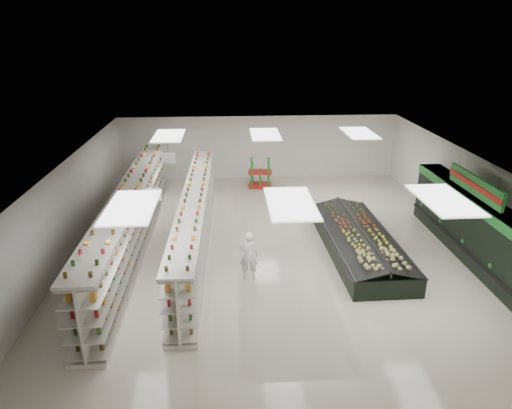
{
  "coord_description": "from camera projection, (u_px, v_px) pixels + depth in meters",
  "views": [
    {
      "loc": [
        -1.56,
        -14.72,
        7.33
      ],
      "look_at": [
        -0.58,
        0.82,
        1.26
      ],
      "focal_mm": 32.0,
      "sensor_mm": 36.0,
      "label": 1
    }
  ],
  "objects": [
    {
      "name": "wall_back",
      "position": [
        259.0,
        147.0,
        23.3
      ],
      "size": [
        14.0,
        0.02,
        3.2
      ],
      "primitive_type": "cube",
      "color": "white",
      "rests_on": "floor"
    },
    {
      "name": "wall_front",
      "position": [
        317.0,
        360.0,
        8.42
      ],
      "size": [
        14.0,
        0.02,
        3.2
      ],
      "primitive_type": "cube",
      "color": "white",
      "rests_on": "floor"
    },
    {
      "name": "hortifruti_banner",
      "position": [
        475.0,
        185.0,
        14.45
      ],
      "size": [
        0.12,
        3.2,
        0.95
      ],
      "color": "#217C2C",
      "rests_on": "ceiling"
    },
    {
      "name": "wall_right",
      "position": [
        469.0,
        199.0,
        16.27
      ],
      "size": [
        0.02,
        16.0,
        3.2
      ],
      "primitive_type": "cube",
      "color": "white",
      "rests_on": "floor"
    },
    {
      "name": "aisle_sign_far",
      "position": [
        168.0,
        158.0,
        17.08
      ],
      "size": [
        0.52,
        0.06,
        0.75
      ],
      "color": "white",
      "rests_on": "ceiling"
    },
    {
      "name": "floor",
      "position": [
        274.0,
        245.0,
        16.44
      ],
      "size": [
        16.0,
        16.0,
        0.0
      ],
      "primitive_type": "plane",
      "color": "beige",
      "rests_on": "ground"
    },
    {
      "name": "produce_wall_case",
      "position": [
        476.0,
        226.0,
        14.97
      ],
      "size": [
        0.93,
        8.0,
        2.2
      ],
      "color": "black",
      "rests_on": "floor"
    },
    {
      "name": "aisle_sign_near",
      "position": [
        153.0,
        195.0,
        13.36
      ],
      "size": [
        0.52,
        0.06,
        0.75
      ],
      "color": "white",
      "rests_on": "ceiling"
    },
    {
      "name": "gondola_left",
      "position": [
        132.0,
        221.0,
        15.93
      ],
      "size": [
        1.02,
        12.56,
        2.18
      ],
      "rotation": [
        0.0,
        0.0,
        0.01
      ],
      "color": "white",
      "rests_on": "floor"
    },
    {
      "name": "ceiling",
      "position": [
        275.0,
        159.0,
        15.28
      ],
      "size": [
        14.0,
        16.0,
        0.02
      ],
      "primitive_type": "cube",
      "color": "white",
      "rests_on": "wall_back"
    },
    {
      "name": "wall_left",
      "position": [
        69.0,
        208.0,
        15.45
      ],
      "size": [
        0.02,
        16.0,
        3.2
      ],
      "primitive_type": "cube",
      "color": "white",
      "rests_on": "floor"
    },
    {
      "name": "shopper_background",
      "position": [
        194.0,
        183.0,
        20.64
      ],
      "size": [
        0.53,
        0.77,
        1.47
      ],
      "primitive_type": "imported",
      "rotation": [
        0.0,
        0.0,
        1.44
      ],
      "color": "tan",
      "rests_on": "floor"
    },
    {
      "name": "produce_island",
      "position": [
        359.0,
        241.0,
        15.83
      ],
      "size": [
        2.36,
        6.23,
        0.92
      ],
      "rotation": [
        0.0,
        0.0,
        0.02
      ],
      "color": "black",
      "rests_on": "floor"
    },
    {
      "name": "shopper_main",
      "position": [
        249.0,
        255.0,
        13.98
      ],
      "size": [
        0.63,
        0.46,
        1.6
      ],
      "primitive_type": "imported",
      "rotation": [
        0.0,
        0.0,
        2.99
      ],
      "color": "white",
      "rests_on": "floor"
    },
    {
      "name": "gondola_center",
      "position": [
        196.0,
        222.0,
        16.09
      ],
      "size": [
        1.01,
        11.48,
        1.99
      ],
      "rotation": [
        0.0,
        0.0,
        -0.01
      ],
      "color": "white",
      "rests_on": "floor"
    },
    {
      "name": "soda_endcap",
      "position": [
        260.0,
        173.0,
        22.17
      ],
      "size": [
        1.2,
        0.89,
        1.43
      ],
      "rotation": [
        0.0,
        0.0,
        -0.12
      ],
      "color": "#B21C14",
      "rests_on": "floor"
    }
  ]
}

